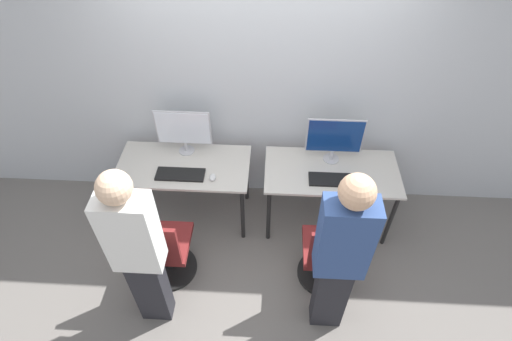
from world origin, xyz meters
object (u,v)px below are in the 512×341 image
person_right (340,255)px  keyboard_left (180,174)px  mouse_right (368,182)px  office_chair_right (328,257)px  person_left (137,250)px  monitor_right (335,138)px  keyboard_right (333,180)px  monitor_left (183,130)px  mouse_left (213,177)px  office_chair_left (164,252)px

person_right → keyboard_left: bearing=145.0°
mouse_right → keyboard_left: bearing=179.6°
mouse_right → office_chair_right: (-0.35, -0.55, -0.38)m
person_left → monitor_right: person_left is taller
mouse_right → office_chair_right: 0.76m
keyboard_right → person_right: person_right is taller
monitor_left → mouse_left: monitor_left is taller
mouse_right → person_right: 1.01m
mouse_left → office_chair_left: bearing=-123.9°
monitor_right → mouse_right: (0.31, -0.30, -0.25)m
mouse_left → office_chair_left: office_chair_left is taller
monitor_left → person_right: (1.34, -1.27, -0.04)m
keyboard_left → office_chair_right: size_ratio=0.50×
office_chair_left → person_right: bearing=-13.6°
office_chair_right → office_chair_left: bearing=-179.1°
office_chair_right → person_right: bearing=-92.4°
keyboard_right → mouse_right: (0.31, -0.02, 0.01)m
monitor_left → mouse_right: (1.70, -0.34, -0.25)m
mouse_right → person_right: size_ratio=0.05×
monitor_right → mouse_left: bearing=-163.8°
office_chair_left → office_chair_right: (1.43, 0.02, 0.00)m
person_left → mouse_right: bearing=27.7°
office_chair_right → monitor_left: bearing=146.3°
office_chair_right → keyboard_left: bearing=157.2°
monitor_left → mouse_left: bearing=-49.8°
mouse_right → person_right: bearing=-111.6°
person_left → office_chair_right: (1.45, 0.39, -0.57)m
office_chair_left → office_chair_right: 1.43m
office_chair_left → person_left: (-0.02, -0.37, 0.57)m
monitor_left → office_chair_left: monitor_left is taller
monitor_left → monitor_right: same height
person_left → person_right: size_ratio=0.99×
keyboard_left → office_chair_right: bearing=-22.8°
keyboard_left → person_left: person_left is taller
keyboard_left → monitor_left: bearing=90.0°
person_right → person_left: bearing=-179.1°
mouse_left → person_right: 1.39m
keyboard_left → mouse_left: mouse_left is taller
mouse_right → office_chair_right: office_chair_right is taller
mouse_right → person_right: (-0.36, -0.92, 0.21)m
mouse_right → monitor_left: bearing=168.5°
office_chair_left → monitor_left: bearing=85.2°
keyboard_left → person_left: bearing=-96.0°
mouse_left → office_chair_right: (1.05, -0.54, -0.38)m
keyboard_left → mouse_left: size_ratio=4.94×
mouse_right → office_chair_right: size_ratio=0.10×
monitor_left → monitor_right: 1.40m
person_left → person_right: 1.44m
keyboard_left → mouse_right: size_ratio=4.94×
mouse_left → mouse_right: (1.40, 0.01, 0.00)m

